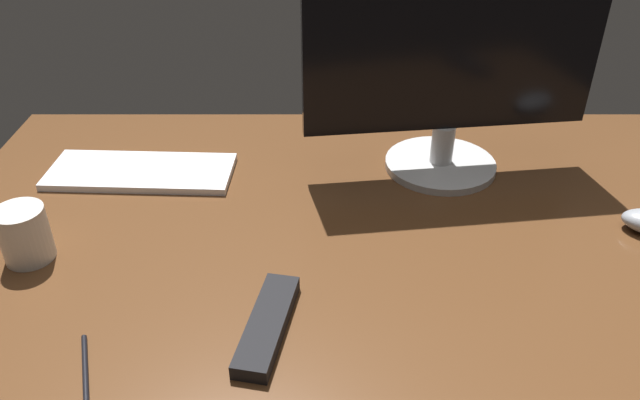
# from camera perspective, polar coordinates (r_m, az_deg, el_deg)

# --- Properties ---
(desk) EXTENTS (1.40, 0.84, 0.02)m
(desk) POSITION_cam_1_polar(r_m,az_deg,el_deg) (1.07, 2.81, -2.28)
(desk) COLOR brown
(desk) RESTS_ON ground
(monitor) EXTENTS (0.53, 0.21, 0.39)m
(monitor) POSITION_cam_1_polar(r_m,az_deg,el_deg) (1.15, 12.16, 11.53)
(monitor) COLOR silver
(monitor) RESTS_ON desk
(keyboard) EXTENTS (0.35, 0.15, 0.01)m
(keyboard) POSITION_cam_1_polar(r_m,az_deg,el_deg) (1.23, -15.77, 2.54)
(keyboard) COLOR white
(keyboard) RESTS_ON desk
(tv_remote) EXTENTS (0.08, 0.19, 0.02)m
(tv_remote) POSITION_cam_1_polar(r_m,az_deg,el_deg) (0.85, -4.61, -11.22)
(tv_remote) COLOR black
(tv_remote) RESTS_ON desk
(coffee_mug) EXTENTS (0.07, 0.07, 0.09)m
(coffee_mug) POSITION_cam_1_polar(r_m,az_deg,el_deg) (1.05, -25.12, -2.78)
(coffee_mug) COLOR silver
(coffee_mug) RESTS_ON desk
(pen) EXTENTS (0.05, 0.13, 0.01)m
(pen) POSITION_cam_1_polar(r_m,az_deg,el_deg) (0.85, -20.42, -14.51)
(pen) COLOR black
(pen) RESTS_ON desk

